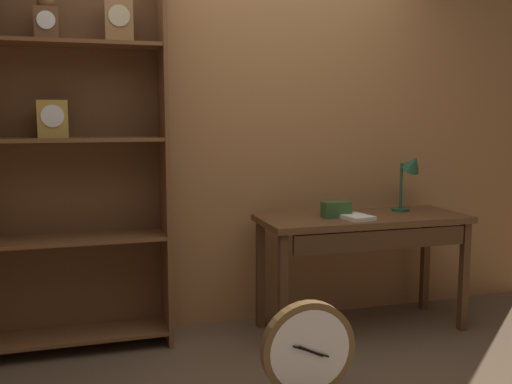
{
  "coord_description": "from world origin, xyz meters",
  "views": [
    {
      "loc": [
        -1.0,
        -2.52,
        1.41
      ],
      "look_at": [
        0.02,
        0.84,
        0.96
      ],
      "focal_mm": 40.88,
      "sensor_mm": 36.0,
      "label": 1
    }
  ],
  "objects": [
    {
      "name": "back_wood_panel",
      "position": [
        0.0,
        1.28,
        1.3
      ],
      "size": [
        4.8,
        0.05,
        2.6
      ],
      "primitive_type": "cube",
      "color": "#9E6B3D",
      "rests_on": "ground"
    },
    {
      "name": "open_repair_manual",
      "position": [
        0.67,
        0.79,
        0.78
      ],
      "size": [
        0.2,
        0.24,
        0.02
      ],
      "primitive_type": "cube",
      "rotation": [
        0.0,
        0.0,
        0.18
      ],
      "color": "silver",
      "rests_on": "workbench"
    },
    {
      "name": "desk_lamp",
      "position": [
        1.15,
        0.95,
        1.04
      ],
      "size": [
        0.2,
        0.2,
        0.41
      ],
      "color": "#1E472D",
      "rests_on": "workbench"
    },
    {
      "name": "bookshelf",
      "position": [
        -1.15,
        1.1,
        1.18
      ],
      "size": [
        1.28,
        0.32,
        2.28
      ],
      "color": "brown",
      "rests_on": "ground"
    },
    {
      "name": "toolbox_small",
      "position": [
        0.58,
        0.88,
        0.82
      ],
      "size": [
        0.18,
        0.09,
        0.1
      ],
      "primitive_type": "cube",
      "color": "#2D5123",
      "rests_on": "workbench"
    },
    {
      "name": "workbench",
      "position": [
        0.77,
        0.86,
        0.67
      ],
      "size": [
        1.37,
        0.55,
        0.77
      ],
      "color": "brown",
      "rests_on": "ground"
    },
    {
      "name": "round_clock_large",
      "position": [
        0.04,
        0.03,
        0.26
      ],
      "size": [
        0.48,
        0.11,
        0.52
      ],
      "color": "brown",
      "rests_on": "ground"
    }
  ]
}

